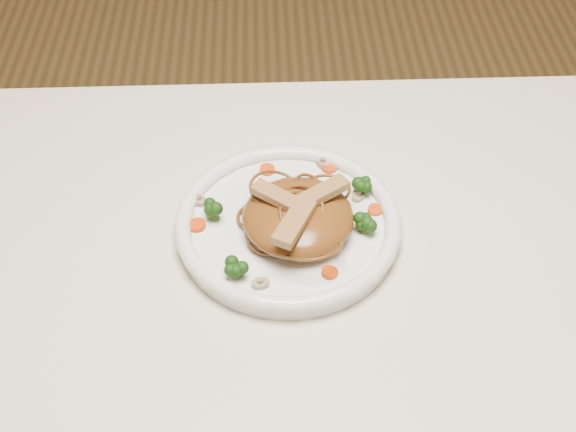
{
  "coord_description": "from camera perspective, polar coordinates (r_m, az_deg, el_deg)",
  "views": [
    {
      "loc": [
        -0.05,
        -0.55,
        1.44
      ],
      "look_at": [
        -0.02,
        0.09,
        0.78
      ],
      "focal_mm": 48.68,
      "sensor_mm": 36.0,
      "label": 1
    }
  ],
  "objects": [
    {
      "name": "mushroom_0",
      "position": [
        0.87,
        -2.02,
        -4.95
      ],
      "size": [
        0.02,
        0.02,
        0.01
      ],
      "primitive_type": "cylinder",
      "rotation": [
        0.0,
        0.0,
        0.23
      ],
      "color": "tan",
      "rests_on": "plate"
    },
    {
      "name": "table",
      "position": [
        0.96,
        1.65,
        -9.4
      ],
      "size": [
        1.2,
        0.8,
        0.75
      ],
      "color": "beige",
      "rests_on": "ground"
    },
    {
      "name": "carrot_0",
      "position": [
        1.0,
        3.03,
        3.6
      ],
      "size": [
        0.02,
        0.02,
        0.0
      ],
      "primitive_type": "cylinder",
      "rotation": [
        0.0,
        0.0,
        0.04
      ],
      "color": "red",
      "rests_on": "plate"
    },
    {
      "name": "mushroom_1",
      "position": [
        0.96,
        5.14,
        1.5
      ],
      "size": [
        0.03,
        0.03,
        0.01
      ],
      "primitive_type": "cylinder",
      "rotation": [
        0.0,
        0.0,
        1.16
      ],
      "color": "tan",
      "rests_on": "plate"
    },
    {
      "name": "chicken_b",
      "position": [
        0.89,
        -0.76,
        1.41
      ],
      "size": [
        0.06,
        0.05,
        0.01
      ],
      "primitive_type": "cube",
      "rotation": [
        0.0,
        0.0,
        2.53
      ],
      "color": "#9D7D4A",
      "rests_on": "noodle_mound"
    },
    {
      "name": "carrot_3",
      "position": [
        0.99,
        -1.51,
        3.4
      ],
      "size": [
        0.02,
        0.02,
        0.0
      ],
      "primitive_type": "cylinder",
      "rotation": [
        0.0,
        0.0,
        -0.12
      ],
      "color": "red",
      "rests_on": "plate"
    },
    {
      "name": "carrot_1",
      "position": [
        0.93,
        -6.69,
        -0.66
      ],
      "size": [
        0.02,
        0.02,
        0.0
      ],
      "primitive_type": "cylinder",
      "rotation": [
        0.0,
        0.0,
        0.13
      ],
      "color": "red",
      "rests_on": "plate"
    },
    {
      "name": "noodle_mound",
      "position": [
        0.91,
        0.73,
        -0.07
      ],
      "size": [
        0.15,
        0.15,
        0.04
      ],
      "primitive_type": "ellipsoid",
      "rotation": [
        0.0,
        0.0,
        0.12
      ],
      "color": "brown",
      "rests_on": "plate"
    },
    {
      "name": "carrot_2",
      "position": [
        0.95,
        6.37,
        0.45
      ],
      "size": [
        0.02,
        0.02,
        0.0
      ],
      "primitive_type": "cylinder",
      "rotation": [
        0.0,
        0.0,
        -0.14
      ],
      "color": "red",
      "rests_on": "plate"
    },
    {
      "name": "broccoli_3",
      "position": [
        0.92,
        5.66,
        -0.46
      ],
      "size": [
        0.03,
        0.03,
        0.03
      ],
      "primitive_type": null,
      "rotation": [
        0.0,
        0.0,
        -0.36
      ],
      "color": "#18390B",
      "rests_on": "plate"
    },
    {
      "name": "mushroom_3",
      "position": [
        1.0,
        2.56,
        3.91
      ],
      "size": [
        0.03,
        0.03,
        0.01
      ],
      "primitive_type": "cylinder",
      "rotation": [
        0.0,
        0.0,
        2.02
      ],
      "color": "tan",
      "rests_on": "plate"
    },
    {
      "name": "broccoli_0",
      "position": [
        0.96,
        5.31,
        2.26
      ],
      "size": [
        0.03,
        0.03,
        0.03
      ],
      "primitive_type": null,
      "rotation": [
        0.0,
        0.0,
        -0.4
      ],
      "color": "#18390B",
      "rests_on": "plate"
    },
    {
      "name": "mushroom_2",
      "position": [
        0.96,
        -6.54,
        1.15
      ],
      "size": [
        0.03,
        0.03,
        0.01
      ],
      "primitive_type": "cylinder",
      "rotation": [
        0.0,
        0.0,
        -0.83
      ],
      "color": "tan",
      "rests_on": "plate"
    },
    {
      "name": "plate",
      "position": [
        0.94,
        -0.0,
        -0.94
      ],
      "size": [
        0.27,
        0.27,
        0.02
      ],
      "primitive_type": "cylinder",
      "rotation": [
        0.0,
        0.0,
        0.01
      ],
      "color": "white",
      "rests_on": "table"
    },
    {
      "name": "chicken_c",
      "position": [
        0.86,
        0.46,
        -0.47
      ],
      "size": [
        0.05,
        0.08,
        0.01
      ],
      "primitive_type": "cube",
      "rotation": [
        0.0,
        0.0,
        4.26
      ],
      "color": "#9D7D4A",
      "rests_on": "noodle_mound"
    },
    {
      "name": "carrot_4",
      "position": [
        0.88,
        3.07,
        -4.13
      ],
      "size": [
        0.02,
        0.02,
        0.0
      ],
      "primitive_type": "cylinder",
      "rotation": [
        0.0,
        0.0,
        -0.1
      ],
      "color": "red",
      "rests_on": "plate"
    },
    {
      "name": "broccoli_2",
      "position": [
        0.87,
        -3.79,
        -3.79
      ],
      "size": [
        0.03,
        0.03,
        0.03
      ],
      "primitive_type": null,
      "rotation": [
        0.0,
        0.0,
        -0.19
      ],
      "color": "#18390B",
      "rests_on": "plate"
    },
    {
      "name": "broccoli_1",
      "position": [
        0.93,
        -5.47,
        0.59
      ],
      "size": [
        0.04,
        0.04,
        0.03
      ],
      "primitive_type": null,
      "rotation": [
        0.0,
        0.0,
        0.31
      ],
      "color": "#18390B",
      "rests_on": "plate"
    },
    {
      "name": "chicken_a",
      "position": [
        0.9,
        2.5,
        1.71
      ],
      "size": [
        0.07,
        0.05,
        0.01
      ],
      "primitive_type": "cube",
      "rotation": [
        0.0,
        0.0,
        0.54
      ],
      "color": "#9D7D4A",
      "rests_on": "noodle_mound"
    }
  ]
}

